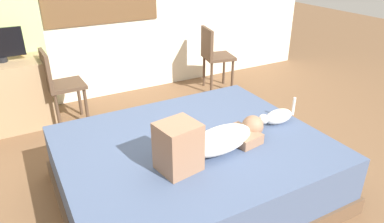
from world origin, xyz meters
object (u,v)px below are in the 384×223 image
object	(u,v)px
cup	(21,51)
chair_spare	(214,54)
person_lying	(210,141)
chair_by_desk	(58,82)
cat	(277,117)
bed	(193,168)
desk	(5,95)

from	to	relation	value
cup	chair_spare	size ratio (longest dim) A/B	0.11
cup	chair_spare	xyz separation A→B (m)	(2.31, -0.33, -0.28)
person_lying	chair_by_desk	size ratio (longest dim) A/B	1.10
person_lying	cat	size ratio (longest dim) A/B	2.63
cup	bed	bearing A→B (deg)	-66.18
bed	desk	distance (m)	2.36
cat	cup	world-z (taller)	cup
person_lying	cup	distance (m)	2.60
person_lying	desk	size ratio (longest dim) A/B	1.05
desk	chair_spare	size ratio (longest dim) A/B	1.05
chair_by_desk	desk	bearing A→B (deg)	155.19
desk	chair_spare	xyz separation A→B (m)	(2.56, -0.15, 0.14)
bed	chair_spare	distance (m)	2.30
bed	person_lying	distance (m)	0.42
cup	chair_by_desk	bearing A→B (deg)	-57.20
chair_by_desk	chair_spare	bearing A→B (deg)	2.67
person_lying	desk	distance (m)	2.56
bed	cup	distance (m)	2.45
desk	cup	bearing A→B (deg)	35.13
bed	chair_by_desk	size ratio (longest dim) A/B	2.36
cat	chair_spare	distance (m)	2.02
cat	desk	size ratio (longest dim) A/B	0.40
bed	person_lying	xyz separation A→B (m)	(0.02, -0.21, 0.36)
bed	desk	xyz separation A→B (m)	(-1.22, 2.01, 0.13)
bed	cat	distance (m)	0.82
desk	cup	world-z (taller)	cup
cat	chair_by_desk	xyz separation A→B (m)	(-1.45, 1.84, -0.05)
cat	chair_spare	xyz separation A→B (m)	(0.58, 1.93, -0.05)
chair_spare	cat	bearing A→B (deg)	-106.77
person_lying	cat	bearing A→B (deg)	10.35
desk	chair_spare	distance (m)	2.57
chair_by_desk	chair_spare	distance (m)	2.03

